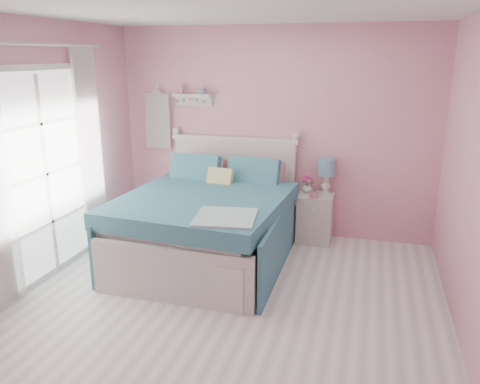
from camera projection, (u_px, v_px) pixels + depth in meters
The scene contains 12 objects.
floor at pixel (218, 317), 4.16m from camera, with size 4.50×4.50×0.00m, color beige.
room_shell at pixel (216, 141), 3.72m from camera, with size 4.50×4.50×4.50m.
bed at pixel (209, 224), 5.27m from camera, with size 1.80×2.19×1.24m.
nightstand at pixel (315, 218), 5.79m from camera, with size 0.42×0.41×0.60m.
table_lamp at pixel (327, 170), 5.67m from camera, with size 0.22×0.22×0.44m.
vase at pixel (307, 187), 5.78m from camera, with size 0.13×0.13×0.13m, color white.
teacup at pixel (313, 194), 5.58m from camera, with size 0.11×0.11×0.08m, color #BD7E8E.
roses at pixel (307, 179), 5.74m from camera, with size 0.14×0.11×0.12m.
wall_shelf at pixel (193, 96), 5.97m from camera, with size 0.50×0.15×0.25m.
hanging_dress at pixel (158, 121), 6.19m from camera, with size 0.34×0.03×0.72m, color white.
french_door at pixel (45, 175), 4.75m from camera, with size 0.04×1.32×2.16m.
curtain_far at pixel (90, 151), 5.39m from camera, with size 0.04×0.40×2.32m, color white.
Camera 1 is at (1.19, -3.49, 2.24)m, focal length 35.00 mm.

